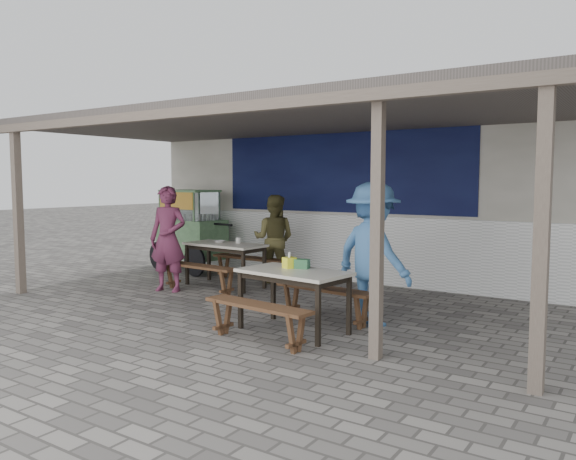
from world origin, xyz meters
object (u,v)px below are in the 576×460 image
(vendor_cart, at_px, (191,227))
(patron_street_side, at_px, (168,239))
(bench_right_wall, at_px, (325,296))
(bench_right_street, at_px, (257,314))
(condiment_jar, at_px, (238,240))
(table_left, at_px, (225,248))
(bench_left_street, at_px, (199,272))
(bench_left_wall, at_px, (249,263))
(table_right, at_px, (294,277))
(donation_box, at_px, (302,264))
(patron_right_table, at_px, (373,254))
(condiment_bowl, at_px, (220,242))
(patron_wall_side, at_px, (274,239))
(tissue_box, at_px, (289,263))

(vendor_cart, relative_size, patron_street_side, 1.21)
(bench_right_wall, bearing_deg, bench_right_street, -90.00)
(bench_right_street, bearing_deg, condiment_jar, 138.54)
(table_left, bearing_deg, bench_right_street, -40.70)
(bench_right_wall, bearing_deg, bench_left_street, 175.14)
(bench_left_wall, relative_size, vendor_cart, 0.73)
(bench_left_street, height_order, table_right, table_right)
(vendor_cart, xyz_separation_m, donation_box, (4.27, -2.54, -0.08))
(bench_left_street, height_order, bench_left_wall, same)
(bench_right_street, distance_m, bench_right_wall, 1.28)
(patron_right_table, bearing_deg, bench_right_wall, 36.68)
(bench_left_street, height_order, condiment_jar, condiment_jar)
(vendor_cart, height_order, condiment_jar, vendor_cart)
(bench_right_wall, bearing_deg, condiment_bowl, 163.35)
(patron_wall_side, xyz_separation_m, donation_box, (2.12, -2.41, 0.02))
(bench_right_street, height_order, bench_right_wall, same)
(table_left, distance_m, patron_wall_side, 0.94)
(bench_left_wall, bearing_deg, vendor_cart, 173.31)
(patron_wall_side, bearing_deg, tissue_box, 109.13)
(table_right, xyz_separation_m, vendor_cart, (-4.26, 2.71, 0.22))
(bench_right_wall, xyz_separation_m, condiment_jar, (-2.48, 1.31, 0.46))
(table_left, relative_size, patron_right_table, 0.82)
(bench_left_street, height_order, bench_right_wall, same)
(bench_left_wall, xyz_separation_m, patron_right_table, (3.20, -1.59, 0.56))
(donation_box, xyz_separation_m, condiment_bowl, (-2.74, 1.65, -0.04))
(table_left, relative_size, bench_left_wall, 0.95)
(vendor_cart, bearing_deg, condiment_jar, -14.60)
(bench_right_street, relative_size, condiment_jar, 14.57)
(bench_right_wall, height_order, condiment_jar, condiment_jar)
(patron_right_table, bearing_deg, patron_street_side, 16.69)
(bench_right_street, distance_m, donation_box, 0.94)
(table_left, relative_size, bench_right_wall, 1.02)
(table_left, xyz_separation_m, bench_left_wall, (0.04, 0.62, -0.33))
(vendor_cart, xyz_separation_m, condiment_jar, (1.86, -0.77, -0.09))
(condiment_bowl, bearing_deg, patron_street_side, -113.41)
(table_left, height_order, table_right, same)
(donation_box, height_order, condiment_bowl, donation_box)
(bench_left_street, distance_m, condiment_jar, 0.92)
(table_right, xyz_separation_m, patron_wall_side, (-2.11, 2.59, 0.12))
(bench_left_street, relative_size, bench_right_street, 1.08)
(patron_street_side, xyz_separation_m, patron_right_table, (3.75, -0.14, 0.03))
(patron_right_table, height_order, condiment_jar, patron_right_table)
(patron_right_table, bearing_deg, patron_wall_side, -13.78)
(tissue_box, bearing_deg, vendor_cart, 147.85)
(patron_wall_side, bearing_deg, patron_right_table, 127.92)
(table_left, bearing_deg, donation_box, -28.63)
(table_left, relative_size, patron_wall_side, 0.94)
(tissue_box, bearing_deg, bench_right_wall, 67.45)
(patron_right_table, bearing_deg, table_left, 2.15)
(patron_right_table, distance_m, condiment_bowl, 3.53)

